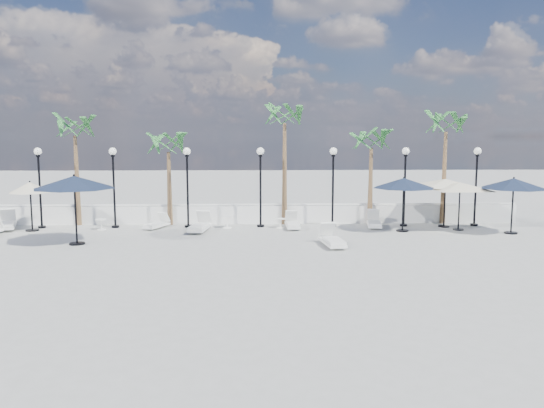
{
  "coord_description": "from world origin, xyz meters",
  "views": [
    {
      "loc": [
        -0.2,
        -18.88,
        4.36
      ],
      "look_at": [
        0.46,
        3.48,
        1.5
      ],
      "focal_mm": 35.0,
      "sensor_mm": 36.0,
      "label": 1
    }
  ],
  "objects_px": {
    "lounger_5": "(292,223)",
    "parasol_navy_left": "(74,183)",
    "lounger_6": "(332,240)",
    "parasol_navy_right": "(514,184)",
    "parasol_cream_small": "(30,188)",
    "lounger_2": "(157,224)",
    "parasol_navy_mid": "(404,183)",
    "lounger_4": "(374,222)",
    "lounger_3": "(200,226)",
    "lounger_1": "(7,223)",
    "parasol_cream_sq_b": "(446,179)",
    "parasol_cream_sq_a": "(460,183)"
  },
  "relations": [
    {
      "from": "lounger_4",
      "to": "parasol_navy_right",
      "type": "xyz_separation_m",
      "value": [
        5.82,
        -1.86,
        2.02
      ]
    },
    {
      "from": "lounger_1",
      "to": "lounger_3",
      "type": "xyz_separation_m",
      "value": [
        9.2,
        -0.89,
        -0.0
      ]
    },
    {
      "from": "parasol_cream_sq_a",
      "to": "parasol_navy_mid",
      "type": "bearing_deg",
      "value": -174.78
    },
    {
      "from": "lounger_6",
      "to": "parasol_navy_mid",
      "type": "distance_m",
      "value": 5.31
    },
    {
      "from": "lounger_3",
      "to": "lounger_2",
      "type": "bearing_deg",
      "value": 165.45
    },
    {
      "from": "lounger_5",
      "to": "lounger_3",
      "type": "bearing_deg",
      "value": -171.72
    },
    {
      "from": "lounger_2",
      "to": "parasol_navy_right",
      "type": "relative_size",
      "value": 0.61
    },
    {
      "from": "lounger_4",
      "to": "parasol_navy_right",
      "type": "bearing_deg",
      "value": -8.95
    },
    {
      "from": "lounger_5",
      "to": "parasol_navy_left",
      "type": "xyz_separation_m",
      "value": [
        -9.02,
        -3.57,
        2.29
      ]
    },
    {
      "from": "lounger_5",
      "to": "parasol_navy_left",
      "type": "height_order",
      "value": "parasol_navy_left"
    },
    {
      "from": "lounger_2",
      "to": "lounger_5",
      "type": "height_order",
      "value": "lounger_5"
    },
    {
      "from": "lounger_2",
      "to": "parasol_cream_sq_b",
      "type": "bearing_deg",
      "value": 21.92
    },
    {
      "from": "lounger_6",
      "to": "parasol_cream_small",
      "type": "bearing_deg",
      "value": 156.63
    },
    {
      "from": "lounger_4",
      "to": "parasol_navy_mid",
      "type": "bearing_deg",
      "value": -38.03
    },
    {
      "from": "parasol_navy_left",
      "to": "parasol_cream_sq_a",
      "type": "relative_size",
      "value": 0.66
    },
    {
      "from": "lounger_3",
      "to": "lounger_5",
      "type": "height_order",
      "value": "lounger_3"
    },
    {
      "from": "lounger_5",
      "to": "parasol_cream_small",
      "type": "bearing_deg",
      "value": -179.63
    },
    {
      "from": "lounger_5",
      "to": "parasol_navy_left",
      "type": "distance_m",
      "value": 9.96
    },
    {
      "from": "parasol_navy_left",
      "to": "parasol_navy_mid",
      "type": "relative_size",
      "value": 1.15
    },
    {
      "from": "lounger_1",
      "to": "lounger_3",
      "type": "bearing_deg",
      "value": -25.71
    },
    {
      "from": "lounger_2",
      "to": "parasol_navy_right",
      "type": "height_order",
      "value": "parasol_navy_right"
    },
    {
      "from": "lounger_5",
      "to": "lounger_1",
      "type": "bearing_deg",
      "value": 178.03
    },
    {
      "from": "lounger_5",
      "to": "parasol_cream_sq_b",
      "type": "bearing_deg",
      "value": -0.19
    },
    {
      "from": "lounger_4",
      "to": "lounger_6",
      "type": "bearing_deg",
      "value": -112.57
    },
    {
      "from": "lounger_6",
      "to": "parasol_navy_left",
      "type": "distance_m",
      "value": 10.59
    },
    {
      "from": "lounger_6",
      "to": "parasol_navy_left",
      "type": "height_order",
      "value": "parasol_navy_left"
    },
    {
      "from": "parasol_cream_sq_a",
      "to": "lounger_5",
      "type": "bearing_deg",
      "value": 174.63
    },
    {
      "from": "parasol_navy_mid",
      "to": "parasol_navy_right",
      "type": "distance_m",
      "value": 4.81
    },
    {
      "from": "lounger_2",
      "to": "lounger_4",
      "type": "bearing_deg",
      "value": 22.01
    },
    {
      "from": "lounger_1",
      "to": "lounger_2",
      "type": "height_order",
      "value": "lounger_1"
    },
    {
      "from": "lounger_5",
      "to": "parasol_navy_mid",
      "type": "height_order",
      "value": "parasol_navy_mid"
    },
    {
      "from": "lounger_6",
      "to": "parasol_cream_sq_a",
      "type": "height_order",
      "value": "parasol_cream_sq_a"
    },
    {
      "from": "lounger_1",
      "to": "lounger_6",
      "type": "xyz_separation_m",
      "value": [
        14.83,
        -4.37,
        -0.01
      ]
    },
    {
      "from": "lounger_1",
      "to": "parasol_cream_sq_b",
      "type": "bearing_deg",
      "value": -20.24
    },
    {
      "from": "parasol_cream_small",
      "to": "lounger_2",
      "type": "bearing_deg",
      "value": 5.13
    },
    {
      "from": "parasol_navy_mid",
      "to": "parasol_cream_small",
      "type": "bearing_deg",
      "value": 177.91
    },
    {
      "from": "parasol_cream_sq_b",
      "to": "parasol_cream_small",
      "type": "bearing_deg",
      "value": -178.56
    },
    {
      "from": "lounger_6",
      "to": "parasol_navy_right",
      "type": "relative_size",
      "value": 0.74
    },
    {
      "from": "parasol_navy_mid",
      "to": "parasol_cream_sq_a",
      "type": "relative_size",
      "value": 0.58
    },
    {
      "from": "lounger_4",
      "to": "parasol_navy_right",
      "type": "distance_m",
      "value": 6.44
    },
    {
      "from": "lounger_2",
      "to": "parasol_navy_left",
      "type": "height_order",
      "value": "parasol_navy_left"
    },
    {
      "from": "parasol_navy_right",
      "to": "parasol_navy_left",
      "type": "bearing_deg",
      "value": -174.32
    },
    {
      "from": "lounger_4",
      "to": "parasol_navy_left",
      "type": "distance_m",
      "value": 13.7
    },
    {
      "from": "lounger_6",
      "to": "lounger_3",
      "type": "bearing_deg",
      "value": 140.91
    },
    {
      "from": "parasol_navy_left",
      "to": "parasol_cream_small",
      "type": "height_order",
      "value": "parasol_navy_left"
    },
    {
      "from": "parasol_cream_small",
      "to": "parasol_navy_right",
      "type": "bearing_deg",
      "value": -3.51
    },
    {
      "from": "lounger_2",
      "to": "lounger_4",
      "type": "distance_m",
      "value": 10.44
    },
    {
      "from": "lounger_5",
      "to": "parasol_cream_small",
      "type": "xyz_separation_m",
      "value": [
        -12.14,
        -0.35,
        1.77
      ]
    },
    {
      "from": "lounger_3",
      "to": "parasol_navy_mid",
      "type": "xyz_separation_m",
      "value": [
        9.36,
        -0.25,
        1.96
      ]
    },
    {
      "from": "parasol_navy_left",
      "to": "parasol_cream_sq_b",
      "type": "xyz_separation_m",
      "value": [
        16.39,
        3.71,
        -0.2
      ]
    }
  ]
}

